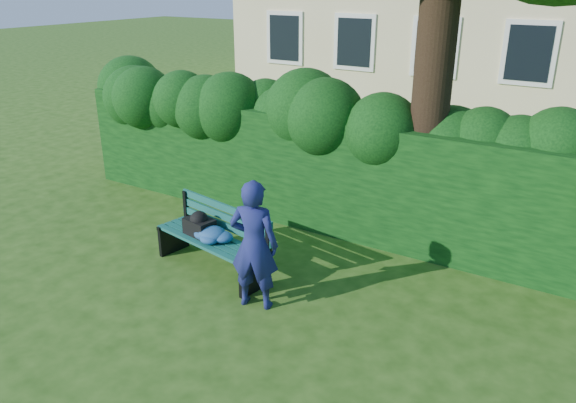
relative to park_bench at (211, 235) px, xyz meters
The scene contains 4 objects.
ground 0.97m from the park_bench, ahead, with size 80.00×80.00×0.00m, color #234711.
hedge 2.43m from the park_bench, 69.78° to the left, with size 10.00×1.00×1.80m.
park_bench is the anchor object (origin of this frame).
man_reading 1.18m from the park_bench, 23.47° to the right, with size 0.59×0.39×1.63m, color navy.
Camera 1 is at (3.72, -5.33, 3.75)m, focal length 35.00 mm.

